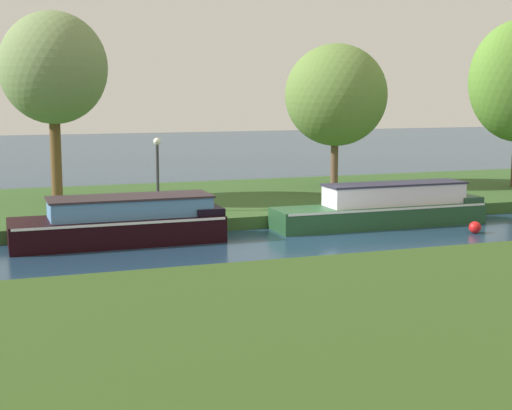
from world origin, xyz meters
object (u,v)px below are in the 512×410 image
object	(u,v)px
forest_barge	(385,208)
channel_buoy	(475,227)
mooring_post_near	(51,213)
willow_tree_left	(53,68)
lamp_post	(157,164)
willow_tree_centre	(336,95)
black_narrowboat	(123,222)

from	to	relation	value
forest_barge	channel_buoy	bearing A→B (deg)	-47.85
forest_barge	mooring_post_near	distance (m)	10.53
forest_barge	willow_tree_left	size ratio (longest dim) A/B	1.06
forest_barge	lamp_post	world-z (taller)	lamp_post
mooring_post_near	forest_barge	bearing A→B (deg)	-7.55
willow_tree_centre	willow_tree_left	bearing A→B (deg)	-175.14
lamp_post	mooring_post_near	world-z (taller)	lamp_post
forest_barge	willow_tree_centre	world-z (taller)	willow_tree_centre
forest_barge	black_narrowboat	xyz separation A→B (m)	(-8.54, -0.00, 0.02)
black_narrowboat	willow_tree_left	size ratio (longest dim) A/B	0.90
willow_tree_left	willow_tree_centre	world-z (taller)	willow_tree_left
channel_buoy	lamp_post	bearing A→B (deg)	150.91
black_narrowboat	mooring_post_near	xyz separation A→B (m)	(-1.90, 1.38, 0.16)
lamp_post	mooring_post_near	distance (m)	3.99
black_narrowboat	willow_tree_centre	world-z (taller)	willow_tree_centre
willow_tree_left	willow_tree_centre	distance (m)	11.43
willow_tree_centre	channel_buoy	bearing A→B (deg)	-87.61
channel_buoy	black_narrowboat	bearing A→B (deg)	168.42
lamp_post	willow_tree_left	bearing A→B (deg)	130.70
black_narrowboat	channel_buoy	world-z (taller)	black_narrowboat
willow_tree_centre	mooring_post_near	bearing A→B (deg)	-154.50
willow_tree_centre	lamp_post	distance (m)	9.75
mooring_post_near	willow_tree_left	bearing A→B (deg)	82.27
channel_buoy	willow_tree_centre	bearing A→B (deg)	92.39
lamp_post	channel_buoy	world-z (taller)	lamp_post
willow_tree_centre	lamp_post	xyz separation A→B (m)	(-8.45, -4.33, -2.21)
lamp_post	willow_tree_centre	bearing A→B (deg)	27.14
forest_barge	willow_tree_centre	size ratio (longest dim) A/B	1.21
willow_tree_centre	mooring_post_near	distance (m)	13.72
mooring_post_near	black_narrowboat	bearing A→B (deg)	-36.08
black_narrowboat	mooring_post_near	world-z (taller)	black_narrowboat
willow_tree_centre	lamp_post	bearing A→B (deg)	-152.86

